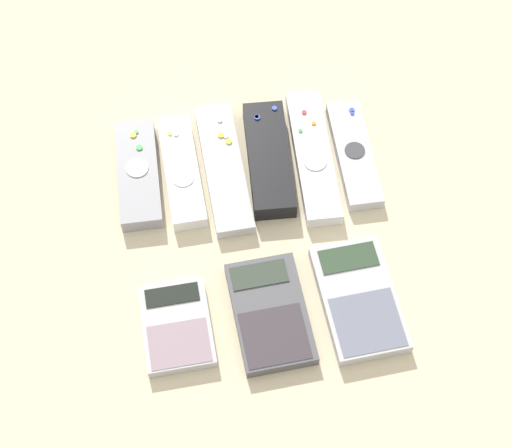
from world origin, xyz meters
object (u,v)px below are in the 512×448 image
remote_1 (182,172)px  remote_4 (313,157)px  remote_0 (138,174)px  remote_2 (224,168)px  calculator_0 (177,326)px  remote_5 (354,154)px  calculator_1 (267,314)px  calculator_2 (359,299)px  remote_3 (269,159)px

remote_1 → remote_4: same height
remote_0 → remote_2: (0.11, -0.01, -0.00)m
remote_1 → remote_2: size_ratio=0.84×
remote_2 → remote_4: remote_4 is taller
remote_2 → calculator_0: 0.23m
remote_5 → remote_1: bearing=178.8°
remote_4 → remote_2: bearing=-177.8°
remote_2 → calculator_1: remote_2 is taller
remote_0 → calculator_0: bearing=-82.1°
calculator_0 → calculator_1: calculator_1 is taller
calculator_0 → remote_0: bearing=95.4°
calculator_0 → calculator_1: size_ratio=0.77×
calculator_0 → calculator_2: bearing=-1.0°
remote_5 → calculator_1: remote_5 is taller
remote_0 → remote_4: size_ratio=0.77×
remote_2 → calculator_0: remote_2 is taller
calculator_1 → calculator_2: bearing=-1.6°
remote_0 → remote_4: 0.23m
remote_3 → remote_5: bearing=-0.1°
remote_3 → remote_5: size_ratio=1.04×
remote_2 → calculator_0: size_ratio=1.76×
calculator_1 → remote_0: bearing=118.7°
remote_0 → remote_5: (0.29, -0.01, -0.00)m
calculator_1 → remote_1: bearing=107.2°
remote_3 → calculator_1: remote_3 is taller
remote_4 → remote_5: 0.06m
remote_0 → calculator_0: remote_0 is taller
remote_0 → remote_2: remote_0 is taller
remote_2 → remote_1: bearing=175.9°
remote_4 → calculator_1: bearing=-112.0°
remote_1 → calculator_1: remote_1 is taller
remote_1 → remote_4: bearing=-2.5°
remote_1 → remote_4: (0.18, -0.00, -0.00)m
remote_5 → calculator_1: bearing=-125.3°
remote_4 → calculator_0: 0.30m
remote_0 → calculator_2: size_ratio=1.01×
remote_3 → remote_4: 0.06m
remote_1 → calculator_0: bearing=-99.5°
remote_2 → remote_3: bearing=1.2°
remote_0 → remote_4: remote_0 is taller
remote_0 → remote_5: size_ratio=0.96×
remote_3 → calculator_2: bearing=-67.6°
remote_3 → calculator_1: size_ratio=1.17×
remote_1 → remote_2: (0.06, -0.00, -0.00)m
remote_1 → calculator_1: size_ratio=1.14×
calculator_2 → remote_3: bearing=106.2°
calculator_1 → remote_3: bearing=77.6°
remote_2 → remote_5: (0.18, -0.00, -0.00)m
remote_3 → remote_4: (0.06, -0.00, -0.00)m
remote_5 → calculator_2: size_ratio=1.05×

